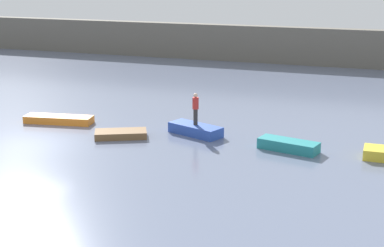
% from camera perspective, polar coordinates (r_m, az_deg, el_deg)
% --- Properties ---
extents(ground_plane, '(120.00, 120.00, 0.00)m').
position_cam_1_polar(ground_plane, '(29.51, -14.72, -1.97)').
color(ground_plane, slate).
extents(embankment_wall, '(80.00, 1.20, 3.24)m').
position_cam_1_polar(embankment_wall, '(54.31, 2.28, 7.96)').
color(embankment_wall, '#666056').
rests_on(embankment_wall, ground_plane).
extents(rowboat_orange, '(3.91, 1.66, 0.40)m').
position_cam_1_polar(rowboat_orange, '(33.16, -12.89, 0.39)').
color(rowboat_orange, orange).
rests_on(rowboat_orange, ground_plane).
extents(rowboat_brown, '(2.88, 2.26, 0.35)m').
position_cam_1_polar(rowboat_brown, '(29.84, -6.97, -1.03)').
color(rowboat_brown, brown).
rests_on(rowboat_brown, ground_plane).
extents(rowboat_blue, '(3.07, 2.03, 0.53)m').
position_cam_1_polar(rowboat_blue, '(30.06, 0.34, -0.61)').
color(rowboat_blue, '#2B4CAD').
rests_on(rowboat_blue, ground_plane).
extents(rowboat_teal, '(2.98, 1.58, 0.50)m').
position_cam_1_polar(rowboat_teal, '(27.89, 9.41, -2.12)').
color(rowboat_teal, teal).
rests_on(rowboat_teal, ground_plane).
extents(person_red_shirt, '(0.32, 0.32, 1.66)m').
position_cam_1_polar(person_red_shirt, '(29.76, 0.35, 1.59)').
color(person_red_shirt, '#38332D').
rests_on(person_red_shirt, rowboat_blue).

